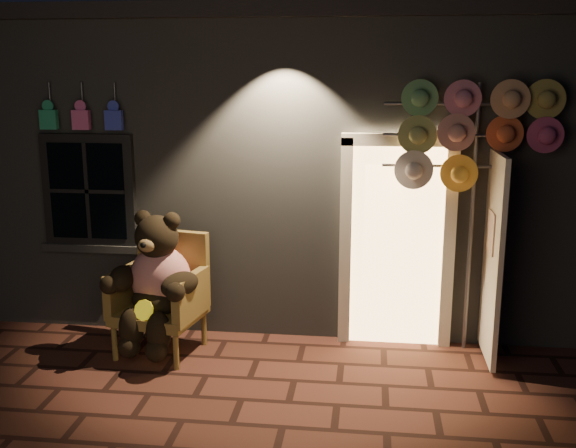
# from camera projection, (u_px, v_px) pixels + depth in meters

# --- Properties ---
(ground) EXTENTS (60.00, 60.00, 0.00)m
(ground) POSITION_uv_depth(u_px,v_px,m) (241.00, 399.00, 5.87)
(ground) COLOR #50281E
(ground) RESTS_ON ground
(shop_building) EXTENTS (7.30, 5.95, 3.51)m
(shop_building) POSITION_uv_depth(u_px,v_px,m) (294.00, 148.00, 9.33)
(shop_building) COLOR slate
(shop_building) RESTS_ON ground
(wicker_armchair) EXTENTS (0.94, 0.88, 1.20)m
(wicker_armchair) POSITION_uv_depth(u_px,v_px,m) (163.00, 293.00, 6.81)
(wicker_armchair) COLOR olive
(wicker_armchair) RESTS_ON ground
(teddy_bear) EXTENTS (0.99, 0.85, 1.38)m
(teddy_bear) POSITION_uv_depth(u_px,v_px,m) (156.00, 282.00, 6.62)
(teddy_bear) COLOR #B61613
(teddy_bear) RESTS_ON ground
(hat_rack) EXTENTS (1.69, 0.22, 2.71)m
(hat_rack) POSITION_uv_depth(u_px,v_px,m) (472.00, 133.00, 6.36)
(hat_rack) COLOR #59595E
(hat_rack) RESTS_ON ground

